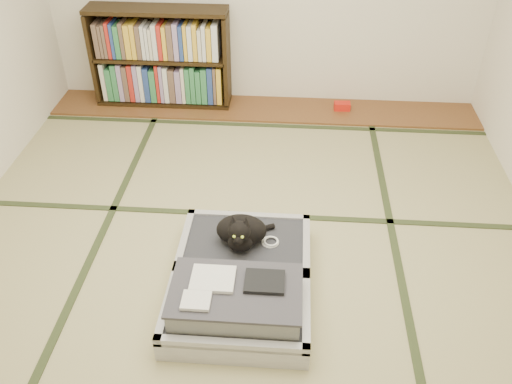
{
  "coord_description": "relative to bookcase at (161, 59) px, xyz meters",
  "views": [
    {
      "loc": [
        0.27,
        -2.61,
        2.47
      ],
      "look_at": [
        0.05,
        0.35,
        0.25
      ],
      "focal_mm": 38.0,
      "sensor_mm": 36.0,
      "label": 1
    }
  ],
  "objects": [
    {
      "name": "wood_strip",
      "position": [
        0.96,
        -0.07,
        -0.44
      ],
      "size": [
        4.0,
        0.5,
        0.02
      ],
      "primitive_type": "cube",
      "color": "brown",
      "rests_on": "ground"
    },
    {
      "name": "bookcase",
      "position": [
        0.0,
        0.0,
        0.0
      ],
      "size": [
        1.27,
        0.29,
        0.92
      ],
      "color": "black",
      "rests_on": "wood_strip"
    },
    {
      "name": "floor",
      "position": [
        0.96,
        -2.07,
        -0.45
      ],
      "size": [
        4.5,
        4.5,
        0.0
      ],
      "primitive_type": "plane",
      "color": "tan",
      "rests_on": "ground"
    },
    {
      "name": "cable_coil",
      "position": [
        1.14,
        -2.13,
        -0.28
      ],
      "size": [
        0.11,
        0.11,
        0.03
      ],
      "color": "white",
      "rests_on": "suitcase"
    },
    {
      "name": "tatami_borders",
      "position": [
        0.96,
        -1.58,
        -0.45
      ],
      "size": [
        4.0,
        4.5,
        0.01
      ],
      "color": "#2D381E",
      "rests_on": "ground"
    },
    {
      "name": "suitcase",
      "position": [
        0.97,
        -2.45,
        -0.34
      ],
      "size": [
        0.82,
        1.09,
        0.32
      ],
      "color": "#B6B5BA",
      "rests_on": "floor"
    },
    {
      "name": "red_item",
      "position": [
        1.71,
        -0.04,
        -0.4
      ],
      "size": [
        0.15,
        0.1,
        0.07
      ],
      "primitive_type": "cube",
      "rotation": [
        0.0,
        0.0,
        0.04
      ],
      "color": "red",
      "rests_on": "wood_strip"
    },
    {
      "name": "cat",
      "position": [
        0.96,
        -2.16,
        -0.18
      ],
      "size": [
        0.36,
        0.37,
        0.29
      ],
      "color": "black",
      "rests_on": "suitcase"
    },
    {
      "name": "hanger",
      "position": [
        0.8,
        -1.77,
        -0.44
      ],
      "size": [
        0.39,
        0.2,
        0.01
      ],
      "color": "black",
      "rests_on": "floor"
    },
    {
      "name": "room_shell",
      "position": [
        0.96,
        -2.07,
        1.01
      ],
      "size": [
        4.5,
        4.5,
        4.5
      ],
      "color": "white",
      "rests_on": "ground"
    }
  ]
}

